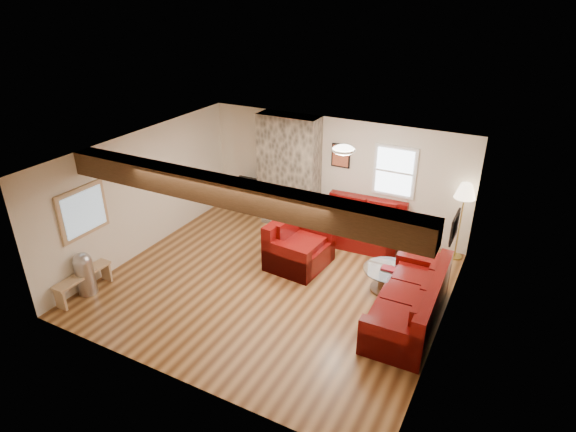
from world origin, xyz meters
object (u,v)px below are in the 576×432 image
Objects in this scene: loveseat at (362,224)px; television at (255,185)px; armchair_red at (299,244)px; tv_cabinet at (255,202)px; sofa_three at (408,299)px; coffee_table at (387,279)px; floor_lamp at (465,195)px.

loveseat reaches higher than television.
armchair_red reaches higher than tv_cabinet.
coffee_table is at bearing -143.81° from sofa_three.
armchair_red is at bearing 179.22° from coffee_table.
coffee_table is 0.56× the size of floor_lamp.
armchair_red is 1.23× the size of tv_cabinet.
coffee_table is 4.25m from tv_cabinet.
armchair_red reaches higher than sofa_three.
floor_lamp is at bearing 63.81° from coffee_table.
loveseat is 2.86m from tv_cabinet.
tv_cabinet is 1.24× the size of television.
television is at bearing -179.76° from floor_lamp.
tv_cabinet is at bearing 170.47° from loveseat.
loveseat reaches higher than sofa_three.
loveseat is 1.06× the size of floor_lamp.
coffee_table is 2.29m from floor_lamp.
coffee_table reaches higher than tv_cabinet.
television is (0.00, 0.00, 0.45)m from tv_cabinet.
television is (-4.42, 2.48, 0.24)m from sofa_three.
armchair_red is 0.71× the size of floor_lamp.
coffee_table is 1.20× the size of television.
tv_cabinet is at bearing -179.76° from floor_lamp.
loveseat is at bearing -6.04° from television.
sofa_three is 2.44× the size of tv_cabinet.
floor_lamp reaches higher than tv_cabinet.
loveseat is at bearing 125.24° from coffee_table.
loveseat is 2.86m from television.
loveseat is (-1.59, 2.18, 0.02)m from sofa_three.
coffee_table is at bearing -24.47° from tv_cabinet.
coffee_table is (1.03, -1.46, -0.23)m from loveseat.
television is 0.47× the size of floor_lamp.
loveseat reaches higher than tv_cabinet.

